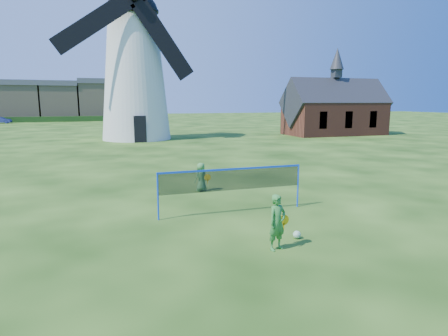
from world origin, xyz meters
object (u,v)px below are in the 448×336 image
Objects in this scene: player_girl at (277,222)px; play_ball at (297,235)px; chapel at (335,111)px; windmill at (134,67)px; player_boy at (201,177)px; badminton_net at (232,180)px; car_right at (1,120)px.

player_girl reaches higher than play_ball.
windmill is at bearing 175.98° from chapel.
chapel is (22.01, -1.55, -4.35)m from windmill.
chapel is 31.09m from player_boy.
play_ball is at bearing -87.17° from windmill.
badminton_net reaches higher than play_ball.
windmill is 30.91m from play_ball.
windmill is 4.01× the size of badminton_net.
windmill reaches higher than badminton_net.
windmill is 22.49m from chapel.
chapel is at bearing -4.02° from windmill.
player_girl reaches higher than car_right.
chapel reaches higher than badminton_net.
badminton_net is (0.59, -27.21, -5.93)m from windmill.
badminton_net is 4.16× the size of player_boy.
player_girl is at bearing -88.85° from windmill.
player_boy is (-21.61, -22.25, -2.11)m from chapel.
badminton_net is (-21.42, -25.67, -1.57)m from chapel.
windmill reaches higher than play_ball.
player_girl is (0.61, -30.61, -6.34)m from windmill.
player_boy is (-0.18, 3.42, -0.53)m from badminton_net.
play_ball is at bearing 12.70° from player_girl.
windmill is 41.81m from car_right.
player_girl is at bearing -148.65° from play_ball.
play_ball is 0.07× the size of car_right.
player_girl is at bearing -126.37° from chapel.
badminton_net is at bearing -88.75° from windmill.
windmill is at bearing 91.25° from badminton_net.
car_right is at bearing 107.86° from play_ball.
badminton_net reaches higher than player_girl.
chapel is at bearing -158.78° from player_boy.
chapel is 7.90× the size of player_girl.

